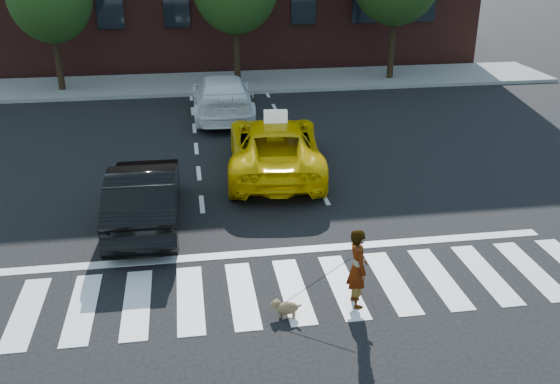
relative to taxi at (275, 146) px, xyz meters
name	(u,v)px	position (x,y,z in m)	size (l,w,h in m)	color
ground	(293,290)	(-0.59, -6.44, -0.77)	(120.00, 120.00, 0.00)	black
crosswalk	(293,290)	(-0.59, -6.44, -0.77)	(13.00, 2.40, 0.01)	silver
stop_line	(281,251)	(-0.59, -4.84, -0.77)	(12.00, 0.30, 0.01)	silver
sidewalk_far	(226,82)	(-0.59, 11.06, -0.70)	(30.00, 4.00, 0.15)	slate
taxi	(275,146)	(0.00, 0.00, 0.00)	(2.56, 5.56, 1.54)	#ECBE04
black_sedan	(144,195)	(-3.54, -2.96, -0.03)	(1.57, 4.50, 1.48)	black
white_suv	(222,96)	(-1.08, 5.94, 0.00)	(2.16, 5.32, 1.54)	white
woman	(358,268)	(0.49, -7.09, 0.01)	(0.57, 0.37, 1.56)	#999999
dog	(285,307)	(-0.89, -7.28, -0.58)	(0.56, 0.35, 0.33)	#93744B
taxi_sign	(276,116)	(0.00, -0.20, 0.93)	(0.65, 0.28, 0.32)	white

